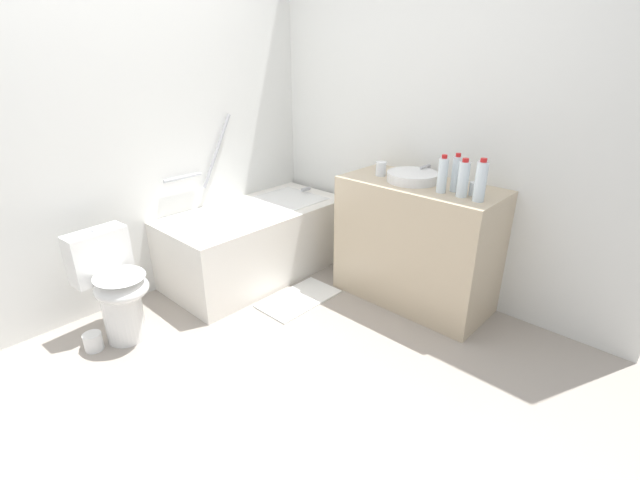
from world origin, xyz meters
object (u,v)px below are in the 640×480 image
at_px(toilet_paper_roll, 93,342).
at_px(water_bottle_3, 481,181).
at_px(bathtub, 257,239).
at_px(sink_basin, 413,177).
at_px(sink_faucet, 428,171).
at_px(drinking_glass_1, 474,189).
at_px(water_bottle_0, 463,179).
at_px(water_bottle_1, 456,174).
at_px(drinking_glass_0, 381,169).
at_px(toilet, 115,287).
at_px(water_bottle_2, 443,175).
at_px(bath_mat, 299,299).

bearing_deg(toilet_paper_roll, water_bottle_3, -41.07).
bearing_deg(bathtub, sink_basin, -64.89).
bearing_deg(sink_faucet, drinking_glass_1, -115.16).
height_order(water_bottle_0, water_bottle_1, water_bottle_1).
relative_size(drinking_glass_0, toilet_paper_roll, 0.87).
xyz_separation_m(toilet, water_bottle_1, (1.67, -1.36, 0.65)).
bearing_deg(toilet, water_bottle_2, 46.15).
distance_m(water_bottle_0, water_bottle_2, 0.14).
xyz_separation_m(water_bottle_1, toilet_paper_roll, (-1.87, 1.36, -0.95)).
bearing_deg(toilet_paper_roll, toilet, 2.45).
relative_size(water_bottle_1, water_bottle_3, 0.95).
relative_size(water_bottle_0, bath_mat, 0.39).
bearing_deg(drinking_glass_1, bathtub, 108.02).
height_order(sink_faucet, toilet_paper_roll, sink_faucet).
bearing_deg(sink_basin, toilet_paper_roll, 151.23).
bearing_deg(water_bottle_3, sink_basin, 78.86).
relative_size(toilet, sink_basin, 2.05).
height_order(drinking_glass_1, toilet_paper_roll, drinking_glass_1).
bearing_deg(drinking_glass_0, water_bottle_0, -95.74).
bearing_deg(drinking_glass_0, water_bottle_2, -97.81).
xyz_separation_m(water_bottle_1, water_bottle_2, (-0.08, 0.05, -0.00)).
distance_m(toilet, water_bottle_3, 2.32).
relative_size(water_bottle_1, drinking_glass_1, 2.98).
xyz_separation_m(water_bottle_2, drinking_glass_1, (0.08, -0.18, -0.07)).
xyz_separation_m(water_bottle_3, drinking_glass_0, (0.08, 0.77, -0.07)).
bearing_deg(bathtub, sink_faucet, -56.93).
xyz_separation_m(bathtub, toilet, (-1.18, -0.05, 0.06)).
height_order(drinking_glass_0, bath_mat, drinking_glass_0).
bearing_deg(water_bottle_3, bathtub, 104.28).
bearing_deg(toilet, bath_mat, 60.38).
relative_size(sink_basin, drinking_glass_0, 3.53).
xyz_separation_m(sink_faucet, bath_mat, (-0.79, 0.53, -0.92)).
relative_size(sink_faucet, water_bottle_0, 0.64).
bearing_deg(water_bottle_1, bathtub, 109.35).
bearing_deg(water_bottle_0, sink_basin, 77.68).
relative_size(bathtub, sink_basin, 4.24).
bearing_deg(bath_mat, drinking_glass_0, -26.09).
xyz_separation_m(toilet, drinking_glass_1, (1.68, -1.49, 0.57)).
bearing_deg(sink_faucet, water_bottle_2, -137.58).
height_order(bathtub, drinking_glass_1, bathtub).
xyz_separation_m(sink_faucet, water_bottle_0, (-0.29, -0.40, 0.07)).
relative_size(toilet, drinking_glass_1, 8.75).
xyz_separation_m(bathtub, water_bottle_3, (0.41, -1.61, 0.71)).
relative_size(bathtub, drinking_glass_0, 14.97).
relative_size(drinking_glass_0, bath_mat, 0.16).
bearing_deg(water_bottle_1, drinking_glass_1, -87.65).
bearing_deg(water_bottle_0, bath_mat, 118.49).
distance_m(toilet, water_bottle_2, 2.16).
bearing_deg(drinking_glass_1, water_bottle_1, 92.35).
xyz_separation_m(toilet, bath_mat, (1.10, -0.52, -0.36)).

